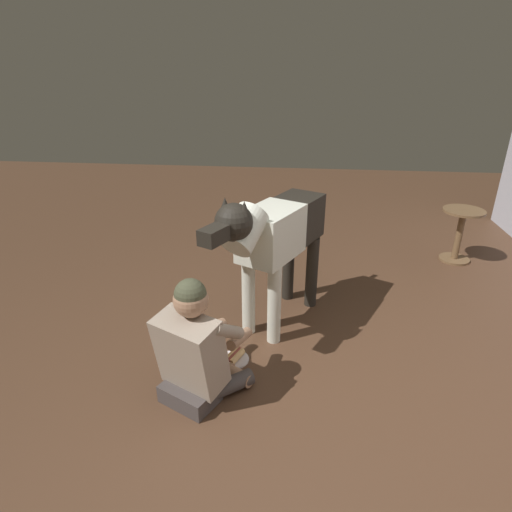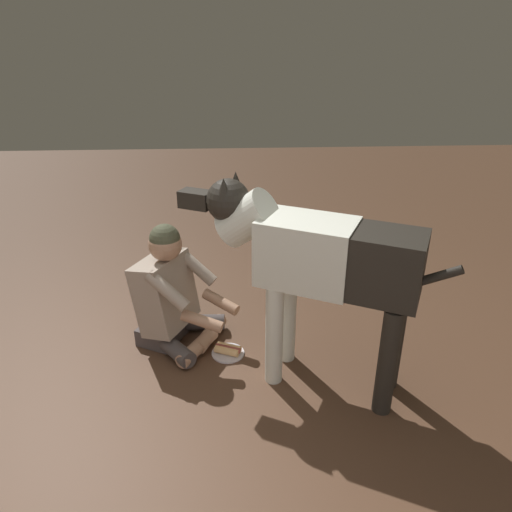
% 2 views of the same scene
% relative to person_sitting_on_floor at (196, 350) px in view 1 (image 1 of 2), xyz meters
% --- Properties ---
extents(ground_plane, '(13.42, 13.42, 0.00)m').
position_rel_person_sitting_on_floor_xyz_m(ground_plane, '(0.13, 0.69, -0.35)').
color(ground_plane, '#4F3423').
extents(person_sitting_on_floor, '(0.71, 0.63, 0.84)m').
position_rel_person_sitting_on_floor_xyz_m(person_sitting_on_floor, '(0.00, 0.00, 0.00)').
color(person_sitting_on_floor, '#453D3C').
rests_on(person_sitting_on_floor, ground).
extents(large_dog, '(1.43, 0.81, 1.20)m').
position_rel_person_sitting_on_floor_xyz_m(large_dog, '(-0.86, 0.43, 0.44)').
color(large_dog, silver).
rests_on(large_dog, ground).
extents(hot_dog_on_plate, '(0.21, 0.21, 0.06)m').
position_rel_person_sitting_on_floor_xyz_m(hot_dog_on_plate, '(-0.36, 0.18, -0.32)').
color(hot_dog_on_plate, silver).
rests_on(hot_dog_on_plate, ground).
extents(round_side_table, '(0.42, 0.42, 0.58)m').
position_rel_person_sitting_on_floor_xyz_m(round_side_table, '(-2.32, 2.31, -0.00)').
color(round_side_table, brown).
rests_on(round_side_table, ground).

